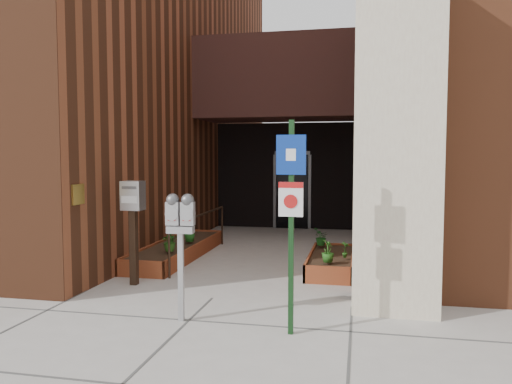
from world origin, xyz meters
The scene contains 15 objects.
ground centered at (0.00, 0.00, 0.00)m, with size 80.00×80.00×0.00m, color #9E9991.
architecture centered at (-0.18, 6.89, 4.98)m, with size 20.00×14.60×10.00m.
planter_left centered at (-1.55, 2.70, 0.13)m, with size 0.90×3.60×0.30m.
planter_right centered at (1.60, 2.20, 0.13)m, with size 0.80×2.20×0.30m.
handrail centered at (-1.05, 2.65, 0.75)m, with size 0.04×3.34×0.90m.
parking_meter centered at (-0.09, -1.03, 1.24)m, with size 0.36×0.18×1.60m.
sign_post centered at (1.32, -1.22, 1.52)m, with size 0.34×0.09×2.47m.
payment_dropbox centered at (-1.45, 0.49, 1.20)m, with size 0.34×0.26×1.67m.
shrub_left_a centered at (-1.35, 1.81, 0.49)m, with size 0.33×0.33×0.37m, color #285F1B.
shrub_left_b centered at (-1.65, 2.61, 0.46)m, with size 0.17×0.17×0.32m, color #1A5C1C.
shrub_left_c centered at (-1.34, 2.85, 0.50)m, with size 0.23×0.23×0.41m, color #1D5919.
shrub_left_d centered at (-1.63, 3.69, 0.50)m, with size 0.21×0.21×0.40m, color #175319.
shrub_right_a centered at (1.58, 1.43, 0.49)m, with size 0.21×0.21×0.37m, color #255C1A.
shrub_right_b centered at (1.85, 1.86, 0.45)m, with size 0.15×0.15×0.29m, color #27621C.
shrub_right_c centered at (1.35, 2.96, 0.47)m, with size 0.31×0.31×0.34m, color #175218.
Camera 1 is at (2.08, -6.83, 2.07)m, focal length 35.00 mm.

